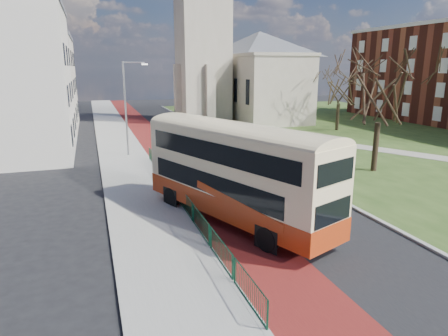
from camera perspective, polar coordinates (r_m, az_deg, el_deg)
name	(u,v)px	position (r m, az deg, el deg)	size (l,w,h in m)	color
ground	(254,224)	(20.33, 4.37, -7.92)	(160.00, 160.00, 0.00)	black
road_carriageway	(189,148)	(39.12, -4.98, 2.92)	(9.00, 120.00, 0.01)	black
bus_lane	(162,149)	(38.59, -8.88, 2.65)	(3.40, 120.00, 0.01)	#591414
pavement_west	(121,151)	(38.15, -14.52, 2.31)	(4.00, 120.00, 0.12)	gray
kerb_west	(143,150)	(38.33, -11.54, 2.54)	(0.25, 120.00, 0.13)	#999993
kerb_east	(227,141)	(42.25, 0.45, 3.91)	(0.25, 80.00, 0.13)	#999993
grass_green	(382,132)	(52.15, 21.69, 4.83)	(40.00, 80.00, 0.04)	#2C4619
footpath	(419,155)	(39.43, 26.07, 1.67)	(2.20, 36.00, 0.03)	#9E998C
pedestrian_railing	(180,195)	(22.90, -6.37, -3.91)	(0.07, 24.00, 1.12)	#0D3B26
gothic_church	(234,26)	(59.06, 1.42, 19.58)	(16.38, 18.00, 40.00)	#9E9380
street_block_near	(7,81)	(39.87, -28.57, 10.92)	(10.30, 14.30, 13.00)	beige
street_block_far	(32,83)	(55.73, -25.79, 10.93)	(10.30, 16.30, 11.50)	beige
streetlamp	(127,104)	(35.57, -13.67, 8.92)	(2.13, 0.18, 8.00)	gray
bus	(235,169)	(19.76, 1.52, -0.08)	(6.80, 11.77, 4.85)	#A22F0F
winter_tree_near	(382,83)	(31.34, 21.60, 11.22)	(8.26, 8.26, 9.37)	#2F2217
winter_tree_far	(340,83)	(51.22, 16.22, 11.55)	(6.52, 6.52, 8.21)	#322719
litter_bin	(310,161)	(31.98, 12.24, 1.04)	(0.78, 0.78, 0.96)	black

